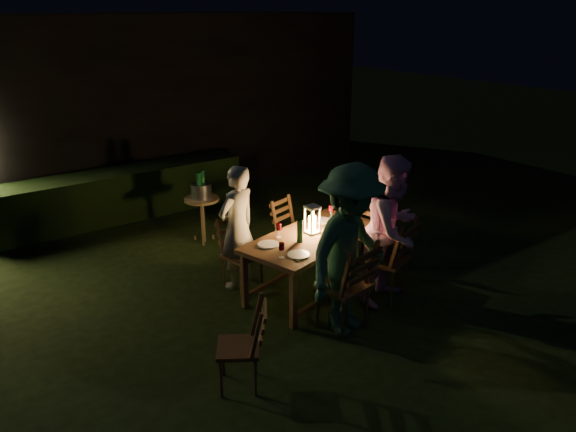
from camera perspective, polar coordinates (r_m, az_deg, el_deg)
garden_envelope at (r=11.79m, az=-19.21°, el=10.97°), size 40.00×40.00×3.20m
dining_table at (r=6.73m, az=2.53°, el=-2.58°), size 1.94×1.29×0.74m
chair_near_left at (r=6.15m, az=5.69°, el=-8.57°), size 0.55×0.58×1.08m
chair_near_right at (r=6.84m, az=9.98°, el=-5.66°), size 0.62×0.64×1.07m
chair_far_left at (r=7.04m, az=-4.75°, el=-5.02°), size 0.47×0.50×0.92m
chair_far_right at (r=7.72m, az=0.41°, el=-2.62°), size 0.50×0.53×0.90m
chair_end at (r=7.81m, az=7.96°, el=-2.24°), size 0.60×0.58×1.03m
chair_spare at (r=5.32m, az=-4.84°, el=-14.39°), size 0.57×0.57×0.89m
person_house_side at (r=6.88m, az=-5.19°, el=-1.14°), size 0.64×0.50×1.56m
person_opp_right at (r=6.59m, az=10.62°, el=-1.40°), size 1.00×0.86×1.77m
person_opp_left at (r=5.86m, az=6.29°, el=-3.52°), size 1.34×0.97×1.86m
lantern at (r=6.71m, az=2.48°, el=-0.53°), size 0.16×0.16×0.35m
plate_far_left at (r=6.44m, az=-1.99°, el=-2.91°), size 0.25×0.25×0.01m
plate_near_left at (r=6.18m, az=1.07°, el=-3.94°), size 0.25×0.25×0.01m
plate_far_right at (r=7.16m, az=3.32°, el=-0.46°), size 0.25×0.25×0.01m
plate_near_right at (r=6.93m, az=6.24°, el=-1.28°), size 0.25×0.25×0.01m
wineglass_a at (r=6.62m, az=-0.95°, el=-1.47°), size 0.06×0.06×0.18m
wineglass_b at (r=6.09m, az=-0.66°, el=-3.51°), size 0.06×0.06×0.18m
wineglass_c at (r=6.75m, az=5.98°, el=-1.13°), size 0.06×0.06×0.18m
wineglass_d at (r=7.24m, az=4.39°, el=0.44°), size 0.06×0.06×0.18m
wineglass_e at (r=6.43m, az=4.14°, el=-2.19°), size 0.06×0.06×0.18m
bottle_table at (r=6.47m, az=1.22°, el=-1.51°), size 0.07×0.07×0.28m
napkin_left at (r=6.42m, az=4.00°, el=-3.04°), size 0.18×0.14×0.01m
napkin_right at (r=6.97m, az=7.25°, el=-1.21°), size 0.18×0.14×0.01m
phone at (r=6.09m, az=1.25°, el=-4.38°), size 0.14×0.07×0.01m
side_table at (r=8.31m, az=-8.74°, el=1.29°), size 0.51×0.51×0.69m
ice_bucket at (r=8.25m, az=-8.81°, el=2.55°), size 0.30×0.30×0.22m
bottle_bucket_a at (r=8.18m, az=-9.01°, el=2.75°), size 0.07×0.07×0.32m
bottle_bucket_b at (r=8.29m, az=-8.66°, el=3.01°), size 0.07×0.07×0.32m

